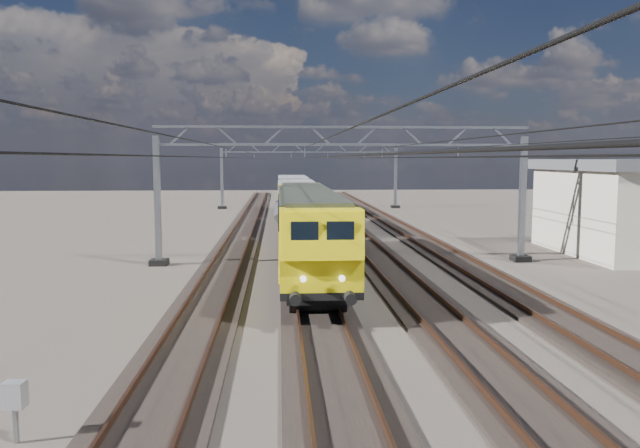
{
  "coord_description": "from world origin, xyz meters",
  "views": [
    {
      "loc": [
        -3.33,
        -28.06,
        5.44
      ],
      "look_at": [
        -1.43,
        0.83,
        2.4
      ],
      "focal_mm": 35.0,
      "sensor_mm": 36.0,
      "label": 1
    }
  ],
  "objects": [
    {
      "name": "track_outer_east",
      "position": [
        6.0,
        0.0,
        0.07
      ],
      "size": [
        2.6,
        140.0,
        0.3
      ],
      "color": "black",
      "rests_on": "ground"
    },
    {
      "name": "track_loco",
      "position": [
        -2.0,
        0.0,
        0.07
      ],
      "size": [
        2.6,
        140.0,
        0.3
      ],
      "color": "black",
      "rests_on": "ground"
    },
    {
      "name": "hopper_wagon_lead",
      "position": [
        -2.0,
        18.76,
        2.23
      ],
      "size": [
        3.38,
        13.0,
        3.25
      ],
      "color": "black",
      "rests_on": "ground"
    },
    {
      "name": "track_outer_west",
      "position": [
        -6.0,
        0.0,
        0.07
      ],
      "size": [
        2.6,
        140.0,
        0.3
      ],
      "color": "black",
      "rests_on": "ground"
    },
    {
      "name": "track_inner_east",
      "position": [
        2.0,
        0.0,
        0.07
      ],
      "size": [
        2.6,
        140.0,
        0.3
      ],
      "color": "black",
      "rests_on": "ground"
    },
    {
      "name": "trackside_cabinet",
      "position": [
        -8.39,
        -16.23,
        0.92
      ],
      "size": [
        0.43,
        0.34,
        1.22
      ],
      "rotation": [
        0.0,
        0.0,
        -0.09
      ],
      "color": "gray",
      "rests_on": "ground"
    },
    {
      "name": "hopper_wagon_mid",
      "position": [
        -2.0,
        32.96,
        2.23
      ],
      "size": [
        3.38,
        13.0,
        3.25
      ],
      "color": "black",
      "rests_on": "ground"
    },
    {
      "name": "catenary_gantry_far",
      "position": [
        0.0,
        40.0,
        3.91
      ],
      "size": [
        19.9,
        0.9,
        7.11
      ],
      "color": "gray",
      "rests_on": "ground"
    },
    {
      "name": "catenary_gantry_mid",
      "position": [
        0.0,
        4.0,
        3.91
      ],
      "size": [
        19.9,
        0.9,
        7.11
      ],
      "color": "gray",
      "rests_on": "ground"
    },
    {
      "name": "locomotive",
      "position": [
        -2.0,
        1.06,
        2.33
      ],
      "size": [
        2.76,
        21.1,
        3.62
      ],
      "color": "black",
      "rests_on": "ground"
    },
    {
      "name": "overhead_wires",
      "position": [
        0.0,
        8.0,
        5.75
      ],
      "size": [
        12.03,
        140.0,
        0.53
      ],
      "color": "black",
      "rests_on": "ground"
    },
    {
      "name": "ground",
      "position": [
        0.0,
        0.0,
        0.0
      ],
      "size": [
        160.0,
        160.0,
        0.0
      ],
      "primitive_type": "plane",
      "color": "#29231F",
      "rests_on": "ground"
    }
  ]
}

